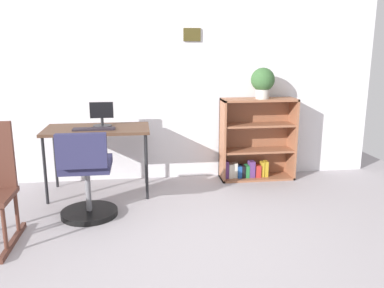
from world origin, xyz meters
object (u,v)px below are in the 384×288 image
at_px(monitor, 102,115).
at_px(office_chair, 87,180).
at_px(potted_plant_on_shelf, 263,81).
at_px(bookshelf_low, 255,142).
at_px(keyboard, 94,129).
at_px(desk, 97,133).

distance_m(monitor, office_chair, 0.87).
height_order(monitor, potted_plant_on_shelf, potted_plant_on_shelf).
bearing_deg(bookshelf_low, monitor, -172.31).
bearing_deg(office_chair, bookshelf_low, 27.78).
height_order(office_chair, potted_plant_on_shelf, potted_plant_on_shelf).
xyz_separation_m(keyboard, potted_plant_on_shelf, (1.86, 0.35, 0.43)).
bearing_deg(desk, keyboard, -100.84).
height_order(monitor, bookshelf_low, monitor).
distance_m(desk, monitor, 0.19).
distance_m(desk, office_chair, 0.73).
bearing_deg(potted_plant_on_shelf, office_chair, -154.28).
distance_m(desk, keyboard, 0.12).
height_order(monitor, keyboard, monitor).
xyz_separation_m(desk, monitor, (0.05, 0.07, 0.17)).
bearing_deg(potted_plant_on_shelf, monitor, -174.41).
xyz_separation_m(office_chair, bookshelf_low, (1.84, 0.97, 0.06)).
height_order(bookshelf_low, potted_plant_on_shelf, potted_plant_on_shelf).
distance_m(office_chair, bookshelf_low, 2.08).
relative_size(bookshelf_low, potted_plant_on_shelf, 2.72).
relative_size(keyboard, office_chair, 0.51).
bearing_deg(keyboard, potted_plant_on_shelf, 10.62).
distance_m(desk, potted_plant_on_shelf, 1.92).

